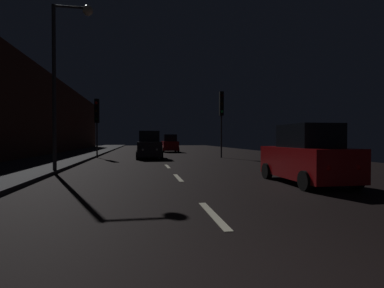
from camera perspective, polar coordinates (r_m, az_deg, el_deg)
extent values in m
cube|color=black|center=(27.34, -6.59, -2.19)|extent=(26.73, 84.00, 0.02)
cube|color=#28282B|center=(27.90, -21.45, -2.01)|extent=(4.40, 84.00, 0.15)
cube|color=#472319|center=(25.29, -28.97, 5.81)|extent=(0.80, 63.00, 7.36)
cube|color=beige|center=(6.11, 3.99, -13.14)|extent=(0.16, 2.20, 0.01)
cube|color=beige|center=(11.66, -2.62, -6.37)|extent=(0.16, 2.20, 0.01)
cube|color=beige|center=(16.45, -4.65, -4.22)|extent=(0.16, 2.20, 0.01)
cube|color=beige|center=(23.44, -6.10, -2.67)|extent=(0.16, 2.20, 0.01)
cylinder|color=#38383A|center=(24.06, 5.55, 1.38)|extent=(0.12, 0.12, 3.33)
cube|color=black|center=(24.22, 5.56, 7.58)|extent=(0.32, 0.35, 1.90)
sphere|color=black|center=(24.13, 5.66, 9.12)|extent=(0.22, 0.22, 0.22)
sphere|color=black|center=(24.05, 5.66, 7.63)|extent=(0.22, 0.22, 0.22)
sphere|color=#19D84C|center=(23.99, 5.66, 6.12)|extent=(0.22, 0.22, 0.22)
cylinder|color=#38383A|center=(25.13, -17.46, 0.66)|extent=(0.12, 0.12, 2.76)
cube|color=black|center=(25.23, -17.48, 5.96)|extent=(0.36, 0.38, 1.90)
sphere|color=red|center=(25.12, -17.61, 7.43)|extent=(0.22, 0.22, 0.22)
sphere|color=black|center=(25.06, -17.60, 6.00)|extent=(0.22, 0.22, 0.22)
sphere|color=black|center=(25.01, -17.60, 4.55)|extent=(0.22, 0.22, 0.22)
cylinder|color=#2D2D30|center=(14.40, -24.53, 9.32)|extent=(0.16, 0.16, 7.21)
cylinder|color=#2D2D30|center=(15.18, -21.86, 22.83)|extent=(1.40, 0.10, 0.10)
sphere|color=beige|center=(15.02, -19.03, 22.68)|extent=(0.44, 0.44, 0.44)
cube|color=black|center=(23.12, -8.09, -0.89)|extent=(1.74, 4.06, 1.06)
cube|color=black|center=(23.25, -8.10, 1.43)|extent=(1.48, 2.03, 0.81)
cylinder|color=black|center=(21.76, -5.75, -2.16)|extent=(0.21, 0.62, 0.62)
cylinder|color=black|center=(21.71, -10.24, -2.17)|extent=(0.21, 0.62, 0.62)
cylinder|color=black|center=(24.59, -6.18, -1.80)|extent=(0.21, 0.62, 0.62)
cylinder|color=black|center=(24.55, -10.16, -1.81)|extent=(0.21, 0.62, 0.62)
sphere|color=white|center=(21.15, -6.66, -1.06)|extent=(0.17, 0.17, 0.17)
sphere|color=white|center=(21.12, -9.25, -1.07)|extent=(0.17, 0.17, 0.17)
sphere|color=red|center=(25.12, -7.11, -0.74)|extent=(0.17, 0.17, 0.17)
sphere|color=red|center=(25.10, -9.29, -0.75)|extent=(0.17, 0.17, 0.17)
cube|color=maroon|center=(10.84, 20.72, -3.25)|extent=(1.65, 3.84, 1.01)
cube|color=black|center=(10.70, 21.12, 1.44)|extent=(1.40, 1.92, 0.77)
cylinder|color=black|center=(11.71, 13.95, -4.95)|extent=(0.20, 0.59, 0.59)
cylinder|color=black|center=(12.44, 20.80, -4.64)|extent=(0.20, 0.59, 0.59)
cylinder|color=black|center=(9.32, 20.58, -6.50)|extent=(0.20, 0.59, 0.59)
cylinder|color=black|center=(10.22, 28.47, -5.90)|extent=(0.20, 0.59, 0.59)
sphere|color=slate|center=(12.31, 14.47, -2.72)|extent=(0.16, 0.16, 0.16)
sphere|color=slate|center=(12.70, 18.21, -2.63)|extent=(0.16, 0.16, 0.16)
sphere|color=red|center=(9.01, 24.27, -4.12)|extent=(0.16, 0.16, 0.16)
sphere|color=red|center=(9.54, 28.80, -3.88)|extent=(0.16, 0.16, 0.16)
cube|color=maroon|center=(34.40, -4.21, -0.33)|extent=(1.65, 3.86, 1.01)
cube|color=black|center=(34.26, -4.19, 1.15)|extent=(1.41, 1.93, 0.77)
cylinder|color=black|center=(35.70, -5.70, -0.96)|extent=(0.20, 0.59, 0.59)
cylinder|color=black|center=(35.84, -3.12, -0.95)|extent=(0.20, 0.59, 0.59)
cylinder|color=black|center=(33.00, -5.39, -1.12)|extent=(0.20, 0.59, 0.59)
cylinder|color=black|center=(33.16, -2.60, -1.10)|extent=(0.20, 0.59, 0.59)
sphere|color=slate|center=(36.25, -5.20, -0.27)|extent=(0.17, 0.17, 0.17)
sphere|color=slate|center=(36.33, -3.77, -0.27)|extent=(0.17, 0.17, 0.17)
sphere|color=red|center=(32.48, -4.70, -0.41)|extent=(0.17, 0.17, 0.17)
sphere|color=red|center=(32.57, -3.10, -0.41)|extent=(0.17, 0.17, 0.17)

